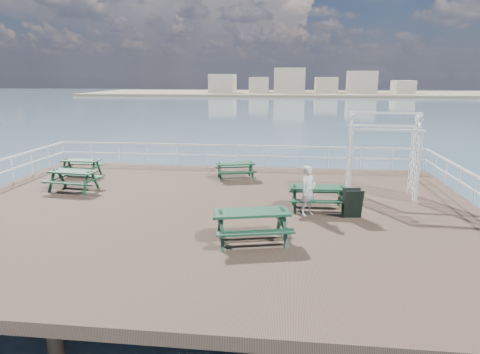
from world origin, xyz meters
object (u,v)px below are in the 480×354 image
picnic_table_c (318,193)px  picnic_table_e (252,220)px  picnic_table_b (235,167)px  picnic_table_d (73,176)px  trellis_arbor (382,160)px  picnic_table_a (81,164)px  person (308,191)px

picnic_table_c → picnic_table_e: picnic_table_e is taller
picnic_table_b → picnic_table_d: 6.53m
trellis_arbor → picnic_table_a: bearing=174.3°
picnic_table_c → person: person is taller
picnic_table_a → picnic_table_c: bearing=-19.7°
picnic_table_b → picnic_table_e: size_ratio=0.83×
picnic_table_a → trellis_arbor: size_ratio=0.54×
picnic_table_e → picnic_table_d: bearing=134.8°
picnic_table_d → picnic_table_e: size_ratio=0.85×
picnic_table_b → picnic_table_e: (1.34, -7.05, 0.11)m
person → trellis_arbor: bearing=-0.7°
picnic_table_d → picnic_table_e: 8.56m
picnic_table_d → picnic_table_e: bearing=-23.8°
picnic_table_a → person: size_ratio=1.04×
picnic_table_b → picnic_table_c: 5.16m
picnic_table_e → trellis_arbor: bearing=35.1°
person → picnic_table_a: bearing=112.3°
picnic_table_d → person: bearing=-5.2°
picnic_table_d → trellis_arbor: (11.60, 0.50, 0.81)m
picnic_table_e → picnic_table_a: bearing=126.0°
picnic_table_b → picnic_table_c: picnic_table_c is taller
picnic_table_e → person: person is taller
picnic_table_e → picnic_table_c: bearing=43.9°
picnic_table_c → person: (-0.35, -0.61, 0.23)m
picnic_table_e → person: 2.90m
picnic_table_c → trellis_arbor: trellis_arbor is taller
picnic_table_a → picnic_table_c: picnic_table_c is taller
trellis_arbor → picnic_table_c: bearing=-138.2°
picnic_table_d → trellis_arbor: size_ratio=0.64×
picnic_table_c → picnic_table_d: bearing=168.9°
picnic_table_a → picnic_table_e: picnic_table_e is taller
picnic_table_a → picnic_table_c: (10.16, -3.86, 0.06)m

